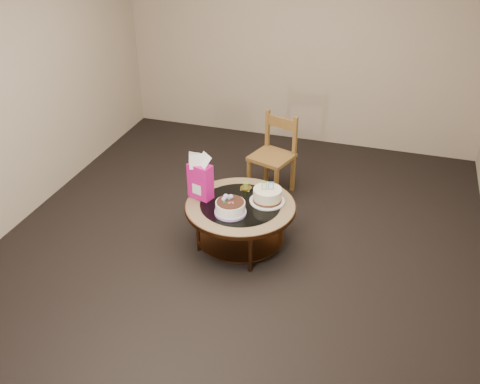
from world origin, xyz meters
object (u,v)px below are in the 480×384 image
(cream_cake, at_px, (267,196))
(gift_bag, at_px, (200,177))
(decorated_cake, at_px, (230,208))
(dining_chair, at_px, (274,155))
(coffee_table, at_px, (240,211))

(cream_cake, relative_size, gift_bag, 0.74)
(decorated_cake, xyz_separation_m, gift_bag, (-0.35, 0.18, 0.16))
(gift_bag, xyz_separation_m, dining_chair, (0.43, 1.06, -0.23))
(coffee_table, distance_m, decorated_cake, 0.22)
(coffee_table, bearing_deg, cream_cake, 26.86)
(gift_bag, relative_size, dining_chair, 0.50)
(gift_bag, distance_m, dining_chair, 1.17)
(decorated_cake, distance_m, gift_bag, 0.42)
(coffee_table, relative_size, gift_bag, 2.33)
(cream_cake, bearing_deg, decorated_cake, -152.21)
(cream_cake, distance_m, dining_chair, 0.98)
(coffee_table, bearing_deg, dining_chair, 87.86)
(decorated_cake, height_order, cream_cake, cream_cake)
(coffee_table, height_order, dining_chair, dining_chair)
(dining_chair, bearing_deg, coffee_table, -74.11)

